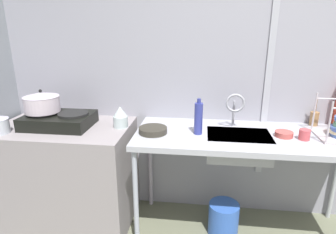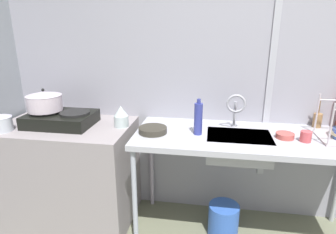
{
  "view_description": "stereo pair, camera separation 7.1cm",
  "coord_description": "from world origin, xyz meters",
  "px_view_note": "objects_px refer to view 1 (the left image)",
  "views": [
    {
      "loc": [
        -0.58,
        -0.63,
        1.57
      ],
      "look_at": [
        -0.82,
        1.32,
        0.95
      ],
      "focal_mm": 29.9,
      "sensor_mm": 36.0,
      "label": 1
    },
    {
      "loc": [
        -0.51,
        -0.62,
        1.57
      ],
      "look_at": [
        -0.82,
        1.32,
        0.95
      ],
      "focal_mm": 29.9,
      "sensor_mm": 36.0,
      "label": 2
    }
  ],
  "objects_px": {
    "stove": "(59,120)",
    "sink_basin": "(238,146)",
    "utensil_jar": "(314,118)",
    "bucket_on_floor": "(223,219)",
    "pot_on_left_burner": "(42,102)",
    "small_bowl_on_drainboard": "(284,134)",
    "faucet": "(235,105)",
    "cup_by_rack": "(304,135)",
    "bottle_by_sink": "(198,118)",
    "frying_pan": "(153,130)",
    "percolator": "(120,117)"
  },
  "relations": [
    {
      "from": "frying_pan",
      "to": "small_bowl_on_drainboard",
      "type": "bearing_deg",
      "value": 2.65
    },
    {
      "from": "faucet",
      "to": "bucket_on_floor",
      "type": "relative_size",
      "value": 1.03
    },
    {
      "from": "stove",
      "to": "cup_by_rack",
      "type": "xyz_separation_m",
      "value": [
        1.81,
        -0.06,
        -0.02
      ]
    },
    {
      "from": "cup_by_rack",
      "to": "bottle_by_sink",
      "type": "relative_size",
      "value": 0.28
    },
    {
      "from": "faucet",
      "to": "utensil_jar",
      "type": "bearing_deg",
      "value": 12.81
    },
    {
      "from": "cup_by_rack",
      "to": "bucket_on_floor",
      "type": "relative_size",
      "value": 0.28
    },
    {
      "from": "pot_on_left_burner",
      "to": "sink_basin",
      "type": "xyz_separation_m",
      "value": [
        1.5,
        -0.01,
        -0.28
      ]
    },
    {
      "from": "percolator",
      "to": "bottle_by_sink",
      "type": "bearing_deg",
      "value": -6.75
    },
    {
      "from": "stove",
      "to": "faucet",
      "type": "distance_m",
      "value": 1.36
    },
    {
      "from": "stove",
      "to": "faucet",
      "type": "height_order",
      "value": "faucet"
    },
    {
      "from": "faucet",
      "to": "bottle_by_sink",
      "type": "distance_m",
      "value": 0.32
    },
    {
      "from": "utensil_jar",
      "to": "bottle_by_sink",
      "type": "bearing_deg",
      "value": -161.57
    },
    {
      "from": "pot_on_left_burner",
      "to": "small_bowl_on_drainboard",
      "type": "distance_m",
      "value": 1.82
    },
    {
      "from": "cup_by_rack",
      "to": "small_bowl_on_drainboard",
      "type": "height_order",
      "value": "cup_by_rack"
    },
    {
      "from": "utensil_jar",
      "to": "bucket_on_floor",
      "type": "relative_size",
      "value": 0.91
    },
    {
      "from": "cup_by_rack",
      "to": "frying_pan",
      "type": "bearing_deg",
      "value": 179.96
    },
    {
      "from": "cup_by_rack",
      "to": "utensil_jar",
      "type": "distance_m",
      "value": 0.37
    },
    {
      "from": "pot_on_left_burner",
      "to": "frying_pan",
      "type": "xyz_separation_m",
      "value": [
        0.87,
        -0.06,
        -0.17
      ]
    },
    {
      "from": "sink_basin",
      "to": "cup_by_rack",
      "type": "xyz_separation_m",
      "value": [
        0.43,
        -0.05,
        0.12
      ]
    },
    {
      "from": "small_bowl_on_drainboard",
      "to": "utensil_jar",
      "type": "bearing_deg",
      "value": 43.43
    },
    {
      "from": "cup_by_rack",
      "to": "small_bowl_on_drainboard",
      "type": "bearing_deg",
      "value": 160.24
    },
    {
      "from": "bottle_by_sink",
      "to": "pot_on_left_burner",
      "type": "bearing_deg",
      "value": 178.5
    },
    {
      "from": "bucket_on_floor",
      "to": "stove",
      "type": "bearing_deg",
      "value": 178.51
    },
    {
      "from": "percolator",
      "to": "frying_pan",
      "type": "bearing_deg",
      "value": -19.33
    },
    {
      "from": "sink_basin",
      "to": "faucet",
      "type": "height_order",
      "value": "faucet"
    },
    {
      "from": "frying_pan",
      "to": "bottle_by_sink",
      "type": "relative_size",
      "value": 0.79
    },
    {
      "from": "pot_on_left_burner",
      "to": "bucket_on_floor",
      "type": "relative_size",
      "value": 1.01
    },
    {
      "from": "percolator",
      "to": "bucket_on_floor",
      "type": "height_order",
      "value": "percolator"
    },
    {
      "from": "faucet",
      "to": "pot_on_left_burner",
      "type": "bearing_deg",
      "value": -175.15
    },
    {
      "from": "pot_on_left_burner",
      "to": "frying_pan",
      "type": "height_order",
      "value": "pot_on_left_burner"
    },
    {
      "from": "bottle_by_sink",
      "to": "faucet",
      "type": "bearing_deg",
      "value": 30.27
    },
    {
      "from": "faucet",
      "to": "small_bowl_on_drainboard",
      "type": "relative_size",
      "value": 2.18
    },
    {
      "from": "percolator",
      "to": "frying_pan",
      "type": "distance_m",
      "value": 0.29
    },
    {
      "from": "bottle_by_sink",
      "to": "small_bowl_on_drainboard",
      "type": "bearing_deg",
      "value": 1.83
    },
    {
      "from": "frying_pan",
      "to": "small_bowl_on_drainboard",
      "type": "height_order",
      "value": "frying_pan"
    },
    {
      "from": "stove",
      "to": "small_bowl_on_drainboard",
      "type": "relative_size",
      "value": 4.07
    },
    {
      "from": "faucet",
      "to": "small_bowl_on_drainboard",
      "type": "bearing_deg",
      "value": -22.11
    },
    {
      "from": "stove",
      "to": "bucket_on_floor",
      "type": "distance_m",
      "value": 1.51
    },
    {
      "from": "stove",
      "to": "sink_basin",
      "type": "height_order",
      "value": "stove"
    },
    {
      "from": "bottle_by_sink",
      "to": "utensil_jar",
      "type": "distance_m",
      "value": 0.95
    },
    {
      "from": "percolator",
      "to": "utensil_jar",
      "type": "xyz_separation_m",
      "value": [
        1.5,
        0.23,
        -0.02
      ]
    },
    {
      "from": "sink_basin",
      "to": "pot_on_left_burner",
      "type": "bearing_deg",
      "value": 179.62
    },
    {
      "from": "pot_on_left_burner",
      "to": "sink_basin",
      "type": "bearing_deg",
      "value": -0.38
    },
    {
      "from": "stove",
      "to": "faucet",
      "type": "bearing_deg",
      "value": 5.29
    },
    {
      "from": "bucket_on_floor",
      "to": "pot_on_left_burner",
      "type": "bearing_deg",
      "value": 178.63
    },
    {
      "from": "frying_pan",
      "to": "bucket_on_floor",
      "type": "relative_size",
      "value": 0.79
    },
    {
      "from": "stove",
      "to": "utensil_jar",
      "type": "bearing_deg",
      "value": 7.73
    },
    {
      "from": "small_bowl_on_drainboard",
      "to": "bucket_on_floor",
      "type": "relative_size",
      "value": 0.47
    },
    {
      "from": "cup_by_rack",
      "to": "bottle_by_sink",
      "type": "distance_m",
      "value": 0.73
    },
    {
      "from": "stove",
      "to": "small_bowl_on_drainboard",
      "type": "bearing_deg",
      "value": -0.42
    }
  ]
}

